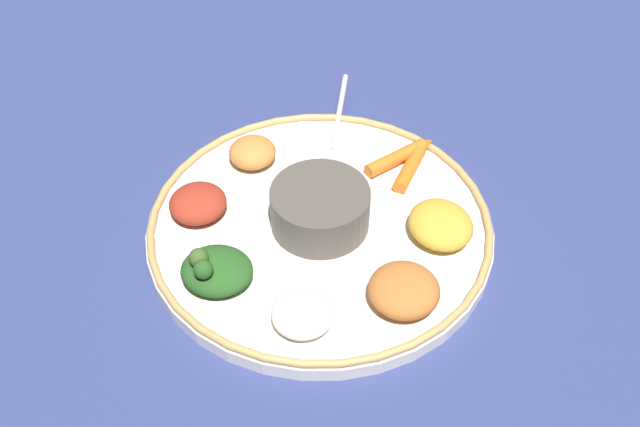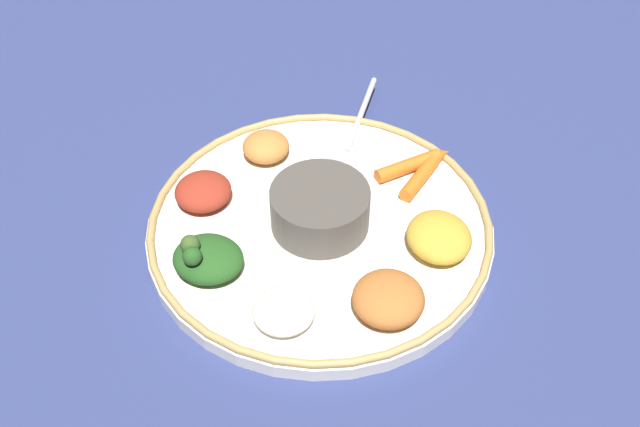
% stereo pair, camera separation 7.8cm
% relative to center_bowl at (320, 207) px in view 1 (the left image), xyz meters
% --- Properties ---
extents(ground_plane, '(2.40, 2.40, 0.00)m').
position_rel_center_bowl_xyz_m(ground_plane, '(0.00, 0.00, -0.04)').
color(ground_plane, navy).
extents(platter, '(0.36, 0.36, 0.02)m').
position_rel_center_bowl_xyz_m(platter, '(0.00, 0.00, -0.03)').
color(platter, white).
rests_on(platter, ground_plane).
extents(platter_rim, '(0.35, 0.35, 0.01)m').
position_rel_center_bowl_xyz_m(platter_rim, '(0.00, 0.00, -0.02)').
color(platter_rim, tan).
rests_on(platter_rim, platter).
extents(center_bowl, '(0.10, 0.10, 0.05)m').
position_rel_center_bowl_xyz_m(center_bowl, '(0.00, 0.00, 0.00)').
color(center_bowl, '#4C4742').
rests_on(center_bowl, platter).
extents(spoon, '(0.09, 0.17, 0.01)m').
position_rel_center_bowl_xyz_m(spoon, '(-0.06, -0.13, -0.02)').
color(spoon, silver).
rests_on(spoon, platter).
extents(greens_pile, '(0.09, 0.09, 0.04)m').
position_rel_center_bowl_xyz_m(greens_pile, '(0.12, 0.04, -0.01)').
color(greens_pile, '#23511E').
rests_on(greens_pile, platter).
extents(carrot_near_spoon, '(0.07, 0.07, 0.02)m').
position_rel_center_bowl_xyz_m(carrot_near_spoon, '(-0.12, -0.05, -0.02)').
color(carrot_near_spoon, orange).
rests_on(carrot_near_spoon, platter).
extents(carrot_outer, '(0.09, 0.04, 0.02)m').
position_rel_center_bowl_xyz_m(carrot_outer, '(-0.11, -0.07, -0.02)').
color(carrot_outer, orange).
rests_on(carrot_outer, platter).
extents(mound_chickpea, '(0.08, 0.08, 0.03)m').
position_rel_center_bowl_xyz_m(mound_chickpea, '(-0.04, 0.12, -0.01)').
color(mound_chickpea, '#B2662D').
rests_on(mound_chickpea, platter).
extents(mound_beet, '(0.08, 0.08, 0.03)m').
position_rel_center_bowl_xyz_m(mound_beet, '(0.12, -0.05, -0.01)').
color(mound_beet, maroon).
rests_on(mound_beet, platter).
extents(mound_lentil_yellow, '(0.07, 0.07, 0.03)m').
position_rel_center_bowl_xyz_m(mound_lentil_yellow, '(-0.11, 0.05, -0.01)').
color(mound_lentil_yellow, gold).
rests_on(mound_lentil_yellow, platter).
extents(mound_rice_white, '(0.08, 0.08, 0.02)m').
position_rel_center_bowl_xyz_m(mound_rice_white, '(0.05, 0.11, -0.01)').
color(mound_rice_white, silver).
rests_on(mound_rice_white, platter).
extents(mound_squash, '(0.07, 0.07, 0.03)m').
position_rel_center_bowl_xyz_m(mound_squash, '(0.04, -0.11, -0.01)').
color(mound_squash, '#C67A38').
rests_on(mound_squash, platter).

